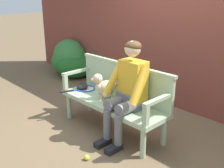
{
  "coord_description": "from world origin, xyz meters",
  "views": [
    {
      "loc": [
        2.49,
        -2.38,
        1.89
      ],
      "look_at": [
        0.0,
        0.0,
        0.69
      ],
      "focal_mm": 43.39,
      "sensor_mm": 36.0,
      "label": 1
    }
  ],
  "objects_px": {
    "dog_on_bench": "(104,86)",
    "tennis_ball": "(87,157)",
    "garden_bench": "(112,105)",
    "person_seated": "(128,89)",
    "baseball_glove": "(83,86)",
    "tennis_racket": "(84,89)"
  },
  "relations": [
    {
      "from": "garden_bench",
      "to": "dog_on_bench",
      "type": "xyz_separation_m",
      "value": [
        -0.15,
        -0.01,
        0.24
      ]
    },
    {
      "from": "person_seated",
      "to": "baseball_glove",
      "type": "height_order",
      "value": "person_seated"
    },
    {
      "from": "dog_on_bench",
      "to": "tennis_ball",
      "type": "xyz_separation_m",
      "value": [
        0.47,
        -0.71,
        -0.6
      ]
    },
    {
      "from": "person_seated",
      "to": "dog_on_bench",
      "type": "xyz_separation_m",
      "value": [
        -0.46,
        0.0,
        -0.09
      ]
    },
    {
      "from": "garden_bench",
      "to": "baseball_glove",
      "type": "xyz_separation_m",
      "value": [
        -0.67,
        0.01,
        0.1
      ]
    },
    {
      "from": "garden_bench",
      "to": "tennis_racket",
      "type": "distance_m",
      "value": 0.64
    },
    {
      "from": "tennis_racket",
      "to": "tennis_ball",
      "type": "bearing_deg",
      "value": -37.34
    },
    {
      "from": "tennis_ball",
      "to": "baseball_glove",
      "type": "bearing_deg",
      "value": 143.71
    },
    {
      "from": "person_seated",
      "to": "tennis_ball",
      "type": "relative_size",
      "value": 19.91
    },
    {
      "from": "garden_bench",
      "to": "tennis_ball",
      "type": "height_order",
      "value": "garden_bench"
    },
    {
      "from": "garden_bench",
      "to": "baseball_glove",
      "type": "height_order",
      "value": "baseball_glove"
    },
    {
      "from": "baseball_glove",
      "to": "tennis_ball",
      "type": "distance_m",
      "value": 1.31
    },
    {
      "from": "garden_bench",
      "to": "tennis_ball",
      "type": "xyz_separation_m",
      "value": [
        0.32,
        -0.72,
        -0.35
      ]
    },
    {
      "from": "dog_on_bench",
      "to": "garden_bench",
      "type": "bearing_deg",
      "value": 5.1
    },
    {
      "from": "dog_on_bench",
      "to": "tennis_racket",
      "type": "relative_size",
      "value": 0.63
    },
    {
      "from": "dog_on_bench",
      "to": "tennis_ball",
      "type": "height_order",
      "value": "dog_on_bench"
    },
    {
      "from": "person_seated",
      "to": "dog_on_bench",
      "type": "distance_m",
      "value": 0.47
    },
    {
      "from": "garden_bench",
      "to": "tennis_racket",
      "type": "height_order",
      "value": "tennis_racket"
    },
    {
      "from": "person_seated",
      "to": "baseball_glove",
      "type": "bearing_deg",
      "value": 178.41
    },
    {
      "from": "dog_on_bench",
      "to": "person_seated",
      "type": "bearing_deg",
      "value": -0.44
    },
    {
      "from": "garden_bench",
      "to": "baseball_glove",
      "type": "relative_size",
      "value": 7.48
    },
    {
      "from": "garden_bench",
      "to": "person_seated",
      "type": "relative_size",
      "value": 1.25
    }
  ]
}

